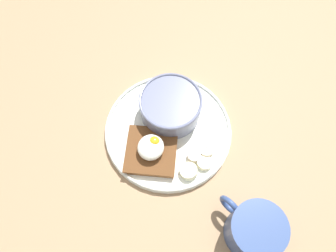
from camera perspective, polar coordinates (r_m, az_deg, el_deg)
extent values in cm
cube|color=#A07F5C|center=(69.27, 0.00, -1.35)|extent=(120.00, 120.00, 2.00)
cylinder|color=white|center=(67.89, 0.00, -0.86)|extent=(26.10, 26.10, 1.00)
torus|color=white|center=(67.16, 0.00, -0.59)|extent=(25.90, 25.90, 0.60)
cylinder|color=slate|center=(66.77, 0.44, 3.39)|extent=(12.50, 12.50, 5.31)
torus|color=slate|center=(64.42, 0.46, 4.48)|extent=(12.70, 12.70, 0.60)
cylinder|color=white|center=(67.25, 0.44, 3.18)|extent=(11.10, 11.10, 3.83)
ellipsoid|color=white|center=(65.73, 0.45, 3.86)|extent=(10.54, 10.54, 1.20)
ellipsoid|color=tan|center=(65.46, 0.27, 3.90)|extent=(1.19, 1.41, 0.51)
ellipsoid|color=tan|center=(65.92, 0.71, 4.81)|extent=(1.86, 1.42, 0.71)
ellipsoid|color=#91644B|center=(65.88, -1.44, 4.67)|extent=(1.20, 1.65, 0.65)
ellipsoid|color=tan|center=(64.35, -0.98, 2.25)|extent=(2.12, 2.21, 0.80)
ellipsoid|color=#946142|center=(65.82, 2.30, 4.59)|extent=(1.99, 1.93, 0.72)
cube|color=brown|center=(64.33, -2.96, -4.22)|extent=(12.51, 12.51, 0.30)
cube|color=brown|center=(64.97, -2.93, -4.42)|extent=(12.26, 12.26, 1.56)
ellipsoid|color=white|center=(62.86, -3.02, -3.73)|extent=(5.32, 5.09, 2.94)
sphere|color=gold|center=(62.47, -2.40, -2.75)|extent=(2.11, 2.11, 2.11)
cylinder|color=#F6E3C9|center=(64.87, 4.57, -5.19)|extent=(2.77, 2.83, 1.48)
cylinder|color=#C0B19C|center=(64.22, 4.61, -4.99)|extent=(0.50, 0.50, 0.14)
cylinder|color=beige|center=(65.61, 6.71, -3.96)|extent=(4.05, 4.01, 1.49)
cylinder|color=#BEAF92|center=(65.00, 6.78, -3.76)|extent=(0.72, 0.72, 0.15)
cylinder|color=#EFEDC0|center=(63.76, 3.62, -7.85)|extent=(4.48, 4.58, 1.87)
cylinder|color=#BBB996|center=(63.17, 3.66, -7.70)|extent=(0.80, 0.81, 0.24)
cylinder|color=#F9EEC2|center=(64.75, 6.38, -6.38)|extent=(3.21, 3.12, 1.33)
cylinder|color=#C2BA98|center=(64.30, 6.43, -6.25)|extent=(0.57, 0.56, 0.19)
cylinder|color=#354E88|center=(61.06, 14.86, -17.20)|extent=(9.58, 9.58, 8.10)
cylinder|color=#371D16|center=(58.10, 15.60, -16.81)|extent=(8.14, 8.14, 0.40)
torus|color=#354E88|center=(60.41, 10.74, -13.48)|extent=(2.70, 4.59, 4.56)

